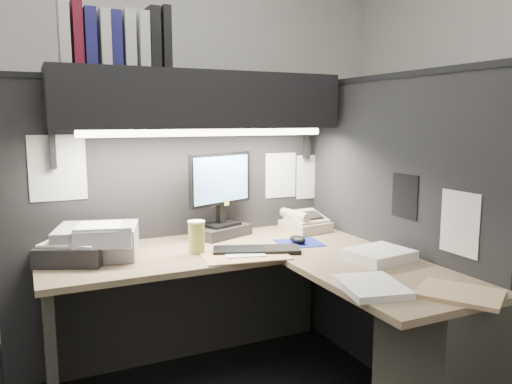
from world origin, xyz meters
The scene contains 20 objects.
wall_back centered at (0.00, 1.50, 1.35)m, with size 3.50×0.04×2.70m, color beige.
partition_back centered at (0.03, 0.93, 0.80)m, with size 1.90×0.06×1.60m, color black.
partition_right centered at (0.98, 0.18, 0.80)m, with size 0.06×1.50×1.60m, color black.
desk centered at (0.43, 0.00, 0.44)m, with size 1.70×1.53×0.73m.
overhead_shelf centered at (0.12, 0.75, 1.50)m, with size 1.55×0.34×0.30m, color black.
task_light_tube centered at (0.12, 0.61, 1.33)m, with size 0.04×0.04×1.32m, color white.
monitor centered at (0.25, 0.77, 0.92)m, with size 0.42×0.30×0.48m.
keyboard centered at (0.29, 0.38, 0.74)m, with size 0.44×0.15×0.02m, color black.
mousepad centered at (0.57, 0.44, 0.73)m, with size 0.23×0.21×0.00m, color navy.
mouse centered at (0.56, 0.43, 0.75)m, with size 0.07×0.11×0.04m, color black.
telephone centered at (0.76, 0.69, 0.78)m, with size 0.23×0.25×0.10m, color #B9AC8E.
coffee_cup centered at (0.01, 0.49, 0.81)m, with size 0.08×0.08×0.15m, color #C2B64D.
printer centered at (-0.45, 0.64, 0.81)m, with size 0.38×0.32×0.15m, color #989A9D.
notebook_stack centered at (-0.57, 0.58, 0.78)m, with size 0.30×0.25×0.09m, color black.
open_folder centered at (0.20, 0.34, 0.73)m, with size 0.42×0.27×0.01m, color tan.
paper_stack_a centered at (0.75, -0.01, 0.76)m, with size 0.28×0.24×0.05m, color white.
paper_stack_b centered at (0.46, -0.33, 0.74)m, with size 0.23×0.28×0.03m, color white.
manila_stack centered at (0.72, -0.53, 0.74)m, with size 0.24×0.30×0.02m, color tan.
binder_row centered at (-0.31, 0.75, 1.79)m, with size 0.53×0.26×0.31m.
pinned_papers centered at (0.42, 0.56, 1.05)m, with size 1.76×1.31×0.51m.
Camera 1 is at (-0.76, -1.85, 1.40)m, focal length 35.00 mm.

